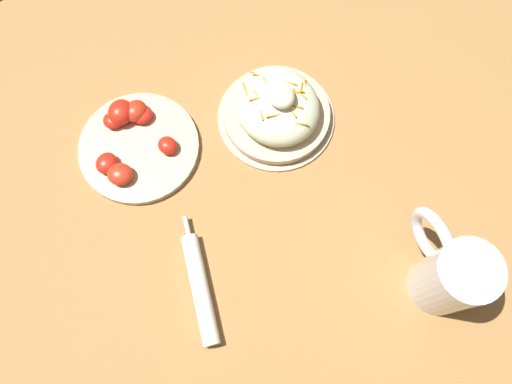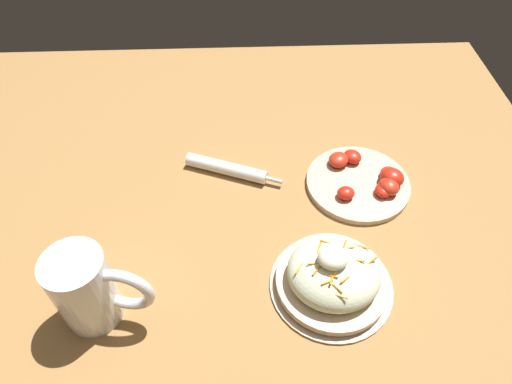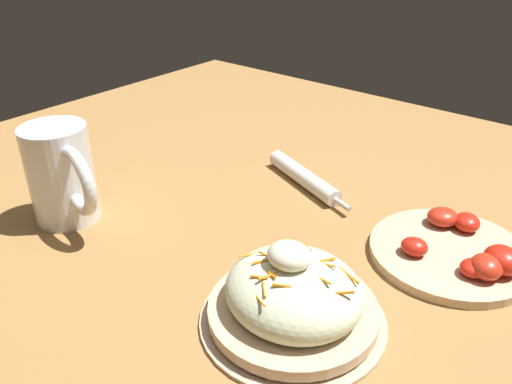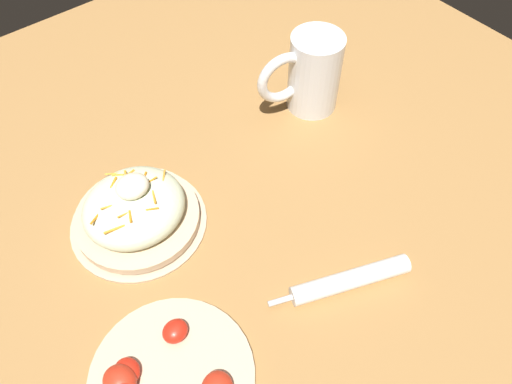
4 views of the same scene
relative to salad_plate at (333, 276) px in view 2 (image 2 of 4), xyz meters
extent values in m
plane|color=#9E703D|center=(0.17, -0.10, -0.03)|extent=(1.43, 1.43, 0.00)
cylinder|color=#D1B28E|center=(0.00, 0.00, -0.03)|extent=(0.22, 0.22, 0.01)
cylinder|color=#D1B28E|center=(0.00, 0.00, -0.02)|extent=(0.20, 0.20, 0.01)
ellipsoid|color=beige|center=(0.00, 0.00, 0.01)|extent=(0.16, 0.15, 0.07)
cylinder|color=orange|center=(0.00, 0.06, 0.04)|extent=(0.03, 0.01, 0.01)
cylinder|color=orange|center=(-0.06, 0.00, 0.04)|extent=(0.03, 0.02, 0.01)
cylinder|color=orange|center=(0.01, -0.04, 0.04)|extent=(0.02, 0.01, 0.00)
cylinder|color=orange|center=(-0.01, 0.03, 0.04)|extent=(0.02, 0.01, 0.01)
cylinder|color=orange|center=(0.01, 0.03, 0.05)|extent=(0.01, 0.02, 0.00)
cylinder|color=orange|center=(-0.03, -0.03, 0.04)|extent=(0.02, 0.00, 0.01)
cylinder|color=orange|center=(0.03, -0.03, 0.04)|extent=(0.01, 0.03, 0.01)
cylinder|color=orange|center=(0.04, 0.00, 0.04)|extent=(0.02, 0.00, 0.00)
cylinder|color=orange|center=(-0.05, -0.03, 0.04)|extent=(0.03, 0.01, 0.01)
cylinder|color=orange|center=(0.01, 0.05, 0.04)|extent=(0.02, 0.02, 0.01)
cylinder|color=orange|center=(0.03, 0.01, 0.04)|extent=(0.02, 0.02, 0.01)
cylinder|color=orange|center=(-0.02, -0.03, 0.04)|extent=(0.01, 0.02, 0.01)
cylinder|color=orange|center=(0.02, 0.04, 0.04)|extent=(0.02, 0.01, 0.01)
cylinder|color=orange|center=(-0.04, 0.00, 0.04)|extent=(0.02, 0.01, 0.01)
cylinder|color=orange|center=(0.06, 0.00, 0.04)|extent=(0.02, 0.02, 0.01)
cylinder|color=orange|center=(0.01, 0.03, 0.05)|extent=(0.02, 0.01, 0.01)
ellipsoid|color=#EFEACC|center=(0.01, 0.00, 0.06)|extent=(0.05, 0.05, 0.03)
cylinder|color=white|center=(0.41, 0.03, 0.04)|extent=(0.10, 0.10, 0.15)
cylinder|color=orange|center=(0.41, 0.03, 0.02)|extent=(0.09, 0.09, 0.10)
cylinder|color=white|center=(0.41, 0.03, 0.07)|extent=(0.09, 0.09, 0.01)
torus|color=white|center=(0.34, 0.04, 0.06)|extent=(0.10, 0.04, 0.10)
cylinder|color=white|center=(0.19, -0.29, -0.02)|extent=(0.18, 0.09, 0.03)
cylinder|color=silver|center=(0.08, -0.25, -0.02)|extent=(0.04, 0.02, 0.01)
cylinder|color=#D1B28E|center=(-0.09, -0.24, -0.03)|extent=(0.22, 0.22, 0.01)
ellipsoid|color=red|center=(-0.15, -0.21, -0.01)|extent=(0.05, 0.06, 0.03)
ellipsoid|color=red|center=(-0.16, -0.25, -0.01)|extent=(0.05, 0.05, 0.02)
ellipsoid|color=red|center=(-0.09, -0.30, -0.01)|extent=(0.05, 0.05, 0.02)
ellipsoid|color=red|center=(-0.16, -0.23, 0.00)|extent=(0.07, 0.07, 0.03)
ellipsoid|color=red|center=(-0.06, -0.29, -0.01)|extent=(0.06, 0.06, 0.03)
ellipsoid|color=red|center=(-0.14, -0.20, -0.01)|extent=(0.04, 0.04, 0.02)
ellipsoid|color=red|center=(-0.06, -0.20, -0.01)|extent=(0.04, 0.04, 0.02)
camera|label=1|loc=(0.33, -0.28, 0.80)|focal=35.00mm
camera|label=2|loc=(0.15, 0.41, 0.68)|focal=31.74mm
camera|label=3|loc=(-0.26, 0.38, 0.39)|focal=36.22mm
camera|label=4|loc=(-0.14, -0.47, 0.64)|focal=35.12mm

